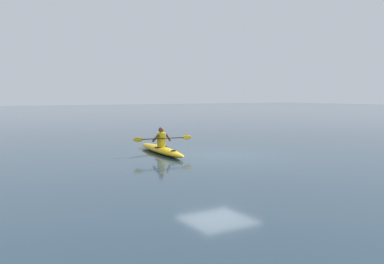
{
  "coord_description": "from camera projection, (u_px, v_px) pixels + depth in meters",
  "views": [
    {
      "loc": [
        9.02,
        13.0,
        2.26
      ],
      "look_at": [
        2.59,
        2.38,
        1.17
      ],
      "focal_mm": 39.74,
      "sensor_mm": 36.0,
      "label": 1
    }
  ],
  "objects": [
    {
      "name": "ground_plane",
      "position": [
        218.0,
        155.0,
        15.92
      ],
      "size": [
        160.0,
        160.0,
        0.0
      ],
      "primitive_type": "plane",
      "color": "#233847"
    },
    {
      "name": "kayaker",
      "position": [
        161.0,
        138.0,
        16.35
      ],
      "size": [
        2.37,
        0.51,
        0.75
      ],
      "color": "yellow",
      "rests_on": "kayak"
    },
    {
      "name": "kayak",
      "position": [
        161.0,
        150.0,
        16.44
      ],
      "size": [
        1.02,
        4.29,
        0.26
      ],
      "color": "#EAB214",
      "rests_on": "ground"
    }
  ]
}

